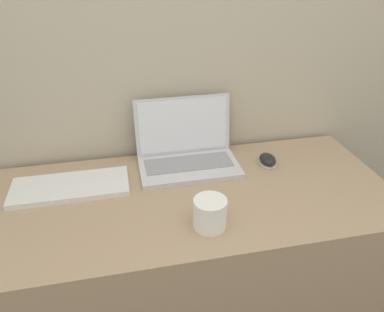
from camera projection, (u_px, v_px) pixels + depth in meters
wall_back at (171, 30)px, 1.38m from camera, size 7.00×0.04×2.50m
desk at (192, 271)px, 1.51m from camera, size 1.44×0.64×0.76m
laptop at (187, 151)px, 1.47m from camera, size 0.38×0.25×0.25m
drink_cup at (210, 213)px, 1.14m from camera, size 0.10×0.10×0.10m
computer_mouse at (268, 160)px, 1.49m from camera, size 0.07×0.09×0.04m
external_keyboard at (70, 187)px, 1.34m from camera, size 0.41×0.18×0.02m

